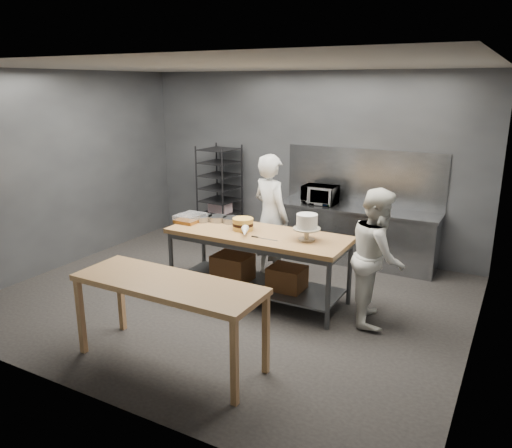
{
  "coord_description": "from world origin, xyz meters",
  "views": [
    {
      "loc": [
        3.28,
        -5.28,
        2.8
      ],
      "look_at": [
        0.31,
        0.14,
        1.05
      ],
      "focal_mm": 35.0,
      "sensor_mm": 36.0,
      "label": 1
    }
  ],
  "objects_px": {
    "work_table": "(257,258)",
    "layer_cake": "(243,224)",
    "microwave": "(320,195)",
    "frosted_cake_stand": "(307,224)",
    "speed_rack": "(220,195)",
    "near_counter": "(168,289)",
    "chef_right": "(377,256)",
    "chef_behind": "(271,217)"
  },
  "relations": [
    {
      "from": "chef_right",
      "to": "microwave",
      "type": "relative_size",
      "value": 3.04
    },
    {
      "from": "frosted_cake_stand",
      "to": "near_counter",
      "type": "bearing_deg",
      "value": -110.83
    },
    {
      "from": "frosted_cake_stand",
      "to": "chef_behind",
      "type": "bearing_deg",
      "value": 139.39
    },
    {
      "from": "speed_rack",
      "to": "microwave",
      "type": "xyz_separation_m",
      "value": [
        1.89,
        0.08,
        0.19
      ]
    },
    {
      "from": "speed_rack",
      "to": "microwave",
      "type": "bearing_deg",
      "value": 2.43
    },
    {
      "from": "near_counter",
      "to": "frosted_cake_stand",
      "type": "distance_m",
      "value": 2.01
    },
    {
      "from": "chef_behind",
      "to": "speed_rack",
      "type": "bearing_deg",
      "value": -11.44
    },
    {
      "from": "speed_rack",
      "to": "microwave",
      "type": "distance_m",
      "value": 1.9
    },
    {
      "from": "chef_behind",
      "to": "frosted_cake_stand",
      "type": "relative_size",
      "value": 5.43
    },
    {
      "from": "near_counter",
      "to": "speed_rack",
      "type": "distance_m",
      "value": 4.16
    },
    {
      "from": "chef_right",
      "to": "frosted_cake_stand",
      "type": "height_order",
      "value": "chef_right"
    },
    {
      "from": "chef_behind",
      "to": "layer_cake",
      "type": "xyz_separation_m",
      "value": [
        -0.03,
        -0.75,
        0.08
      ]
    },
    {
      "from": "microwave",
      "to": "layer_cake",
      "type": "distance_m",
      "value": 1.99
    },
    {
      "from": "chef_right",
      "to": "chef_behind",
      "type": "bearing_deg",
      "value": 51.33
    },
    {
      "from": "microwave",
      "to": "near_counter",
      "type": "bearing_deg",
      "value": -91.41
    },
    {
      "from": "work_table",
      "to": "frosted_cake_stand",
      "type": "xyz_separation_m",
      "value": [
        0.7,
        0.01,
        0.56
      ]
    },
    {
      "from": "chef_right",
      "to": "work_table",
      "type": "bearing_deg",
      "value": 76.1
    },
    {
      "from": "near_counter",
      "to": "frosted_cake_stand",
      "type": "xyz_separation_m",
      "value": [
        0.7,
        1.85,
        0.32
      ]
    },
    {
      "from": "near_counter",
      "to": "layer_cake",
      "type": "distance_m",
      "value": 1.89
    },
    {
      "from": "chef_behind",
      "to": "chef_right",
      "type": "relative_size",
      "value": 1.12
    },
    {
      "from": "frosted_cake_stand",
      "to": "layer_cake",
      "type": "relative_size",
      "value": 1.23
    },
    {
      "from": "chef_behind",
      "to": "chef_right",
      "type": "xyz_separation_m",
      "value": [
        1.75,
        -0.66,
        -0.1
      ]
    },
    {
      "from": "work_table",
      "to": "layer_cake",
      "type": "relative_size",
      "value": 8.71
    },
    {
      "from": "chef_behind",
      "to": "microwave",
      "type": "xyz_separation_m",
      "value": [
        0.28,
        1.22,
        0.13
      ]
    },
    {
      "from": "layer_cake",
      "to": "frosted_cake_stand",
      "type": "bearing_deg",
      "value": -0.8
    },
    {
      "from": "speed_rack",
      "to": "chef_behind",
      "type": "xyz_separation_m",
      "value": [
        1.61,
        -1.14,
        0.07
      ]
    },
    {
      "from": "work_table",
      "to": "chef_right",
      "type": "distance_m",
      "value": 1.59
    },
    {
      "from": "work_table",
      "to": "near_counter",
      "type": "xyz_separation_m",
      "value": [
        -0.01,
        -1.84,
        0.24
      ]
    },
    {
      "from": "speed_rack",
      "to": "frosted_cake_stand",
      "type": "xyz_separation_m",
      "value": [
        2.5,
        -1.9,
        0.28
      ]
    },
    {
      "from": "speed_rack",
      "to": "chef_behind",
      "type": "distance_m",
      "value": 1.98
    },
    {
      "from": "layer_cake",
      "to": "work_table",
      "type": "bearing_deg",
      "value": -6.57
    },
    {
      "from": "work_table",
      "to": "chef_behind",
      "type": "distance_m",
      "value": 0.87
    },
    {
      "from": "chef_behind",
      "to": "chef_right",
      "type": "bearing_deg",
      "value": -176.62
    },
    {
      "from": "microwave",
      "to": "frosted_cake_stand",
      "type": "height_order",
      "value": "frosted_cake_stand"
    },
    {
      "from": "speed_rack",
      "to": "frosted_cake_stand",
      "type": "height_order",
      "value": "speed_rack"
    },
    {
      "from": "chef_right",
      "to": "microwave",
      "type": "xyz_separation_m",
      "value": [
        -1.48,
        1.88,
        0.23
      ]
    },
    {
      "from": "work_table",
      "to": "layer_cake",
      "type": "bearing_deg",
      "value": 173.43
    },
    {
      "from": "near_counter",
      "to": "chef_behind",
      "type": "bearing_deg",
      "value": 93.98
    },
    {
      "from": "frosted_cake_stand",
      "to": "layer_cake",
      "type": "xyz_separation_m",
      "value": [
        -0.92,
        0.01,
        -0.14
      ]
    },
    {
      "from": "chef_right",
      "to": "layer_cake",
      "type": "relative_size",
      "value": 5.97
    },
    {
      "from": "work_table",
      "to": "speed_rack",
      "type": "distance_m",
      "value": 2.64
    },
    {
      "from": "work_table",
      "to": "microwave",
      "type": "distance_m",
      "value": 2.05
    }
  ]
}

